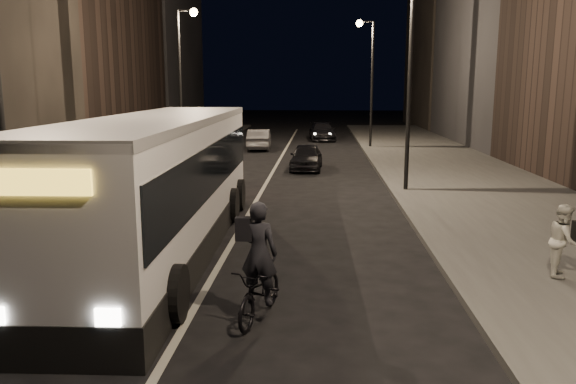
# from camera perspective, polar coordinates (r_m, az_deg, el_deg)

# --- Properties ---
(ground) EXTENTS (180.00, 180.00, 0.00)m
(ground) POSITION_cam_1_polar(r_m,az_deg,el_deg) (10.62, -9.70, -11.94)
(ground) COLOR black
(ground) RESTS_ON ground
(sidewalk_right) EXTENTS (7.00, 70.00, 0.16)m
(sidewalk_right) POSITION_cam_1_polar(r_m,az_deg,el_deg) (24.66, 17.85, 0.86)
(sidewalk_right) COLOR #3D3D3A
(sidewalk_right) RESTS_ON ground
(sidewalk_left) EXTENTS (7.00, 70.00, 0.16)m
(sidewalk_left) POSITION_cam_1_polar(r_m,az_deg,el_deg) (26.20, -21.06, 1.21)
(sidewalk_left) COLOR #3D3D3A
(sidewalk_left) RESTS_ON ground
(streetlight_right_mid) EXTENTS (1.20, 0.44, 8.12)m
(streetlight_right_mid) POSITION_cam_1_polar(r_m,az_deg,el_deg) (21.79, 11.67, 13.88)
(streetlight_right_mid) COLOR black
(streetlight_right_mid) RESTS_ON sidewalk_right
(streetlight_right_far) EXTENTS (1.20, 0.44, 8.12)m
(streetlight_right_far) POSITION_cam_1_polar(r_m,az_deg,el_deg) (37.68, 8.15, 12.53)
(streetlight_right_far) COLOR black
(streetlight_right_far) RESTS_ON sidewalk_right
(streetlight_left_near) EXTENTS (1.20, 0.44, 8.12)m
(streetlight_left_near) POSITION_cam_1_polar(r_m,az_deg,el_deg) (15.60, -26.90, 14.35)
(streetlight_left_near) COLOR black
(streetlight_left_near) RESTS_ON sidewalk_left
(streetlight_left_far) EXTENTS (1.20, 0.44, 8.12)m
(streetlight_left_far) POSITION_cam_1_polar(r_m,az_deg,el_deg) (32.48, -10.52, 12.78)
(streetlight_left_far) COLOR black
(streetlight_left_far) RESTS_ON sidewalk_left
(city_bus) EXTENTS (3.15, 12.51, 3.35)m
(city_bus) POSITION_cam_1_polar(r_m,az_deg,el_deg) (14.15, -12.74, 1.32)
(city_bus) COLOR silver
(city_bus) RESTS_ON ground
(cyclist_on_bicycle) EXTENTS (1.10, 1.99, 2.17)m
(cyclist_on_bicycle) POSITION_cam_1_polar(r_m,az_deg,el_deg) (9.91, -2.87, -8.98)
(cyclist_on_bicycle) COLOR black
(cyclist_on_bicycle) RESTS_ON ground
(pedestrian_woman) EXTENTS (0.80, 0.90, 1.52)m
(pedestrian_woman) POSITION_cam_1_polar(r_m,az_deg,el_deg) (12.97, 26.21, -4.43)
(pedestrian_woman) COLOR beige
(pedestrian_woman) RESTS_ON sidewalk_right
(car_near) EXTENTS (1.63, 3.80, 1.28)m
(car_near) POSITION_cam_1_polar(r_m,az_deg,el_deg) (27.82, 1.88, 3.59)
(car_near) COLOR black
(car_near) RESTS_ON ground
(car_mid) EXTENTS (1.63, 4.12, 1.33)m
(car_mid) POSITION_cam_1_polar(r_m,az_deg,el_deg) (36.93, -2.95, 5.37)
(car_mid) COLOR #3F4042
(car_mid) RESTS_ON ground
(car_far) EXTENTS (2.24, 4.72, 1.33)m
(car_far) POSITION_cam_1_polar(r_m,az_deg,el_deg) (43.48, 3.50, 6.15)
(car_far) COLOR black
(car_far) RESTS_ON ground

